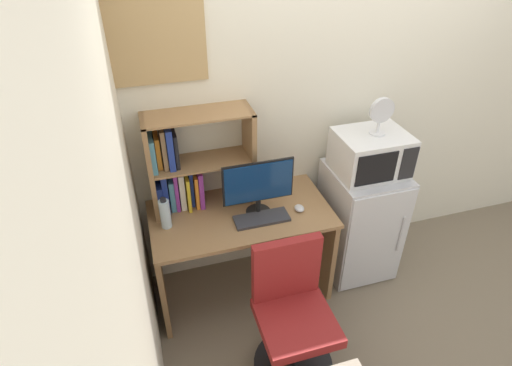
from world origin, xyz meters
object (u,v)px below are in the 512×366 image
Objects in this scene: hutch_bookshelf at (185,166)px; mini_fridge at (359,220)px; monitor at (258,185)px; wall_corkboard at (139,44)px; computer_mouse at (299,208)px; keyboard at (262,219)px; water_bottle at (165,214)px; desk_fan at (381,114)px; microwave at (371,153)px; desk_chair at (292,320)px.

mini_fridge is at bearing -8.54° from hutch_bookshelf.
monitor is 1.13m from wall_corkboard.
keyboard is at bearing -174.66° from computer_mouse.
wall_corkboard reaches higher than water_bottle.
computer_mouse is (0.28, 0.03, 0.01)m from keyboard.
keyboard is 1.39× the size of desk_fan.
computer_mouse is at bearing -11.10° from monitor.
wall_corkboard is at bearing 150.39° from monitor.
mini_fridge is 0.61m from microwave.
water_bottle reaches higher than computer_mouse.
monitor is at bearing 90.02° from keyboard.
water_bottle is at bearing -179.54° from desk_fan.
wall_corkboard reaches higher than mini_fridge.
water_bottle is 1.05m from desk_chair.
keyboard is 0.47× the size of wall_corkboard.
microwave is (0.57, 0.11, 0.29)m from computer_mouse.
hutch_bookshelf reaches higher than computer_mouse.
keyboard is 0.91m from microwave.
microwave is 0.53× the size of desk_chair.
wall_corkboard reaches higher than desk_chair.
water_bottle is 1.53m from mini_fridge.
computer_mouse is at bearing -169.73° from mini_fridge.
wall_corkboard reaches higher than computer_mouse.
water_bottle is at bearing 174.44° from computer_mouse.
microwave is (1.47, 0.02, 0.20)m from water_bottle.
computer_mouse is at bearing 5.34° from keyboard.
wall_corkboard reaches higher than hutch_bookshelf.
desk_chair is at bearing -87.63° from monitor.
desk_chair is (-0.85, -0.69, -0.97)m from desk_fan.
desk_fan is (0.02, -0.01, 0.30)m from microwave.
desk_fan is at bearing -7.19° from mini_fridge.
computer_mouse is 1.47m from wall_corkboard.
desk_fan reaches higher than mini_fridge.
monitor is at bearing -176.61° from microwave.
monitor reaches higher than mini_fridge.
keyboard is at bearing -35.03° from wall_corkboard.
computer_mouse is at bearing 66.50° from desk_chair.
computer_mouse is 0.91m from water_bottle.
hutch_bookshelf is at bearing 171.46° from mini_fridge.
keyboard is 1.07m from desk_fan.
wall_corkboard is (-0.90, 0.41, 1.09)m from computer_mouse.
monitor is 5.80× the size of computer_mouse.
water_bottle is 0.25× the size of mini_fridge.
microwave is at bearing 0.69° from water_bottle.
desk_fan is at bearing 2.92° from monitor.
computer_mouse is 0.11× the size of wall_corkboard.
keyboard is at bearing -89.98° from monitor.
monitor is 1.82× the size of desk_fan.
hutch_bookshelf is 0.63m from keyboard.
microwave is at bearing 10.56° from computer_mouse.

